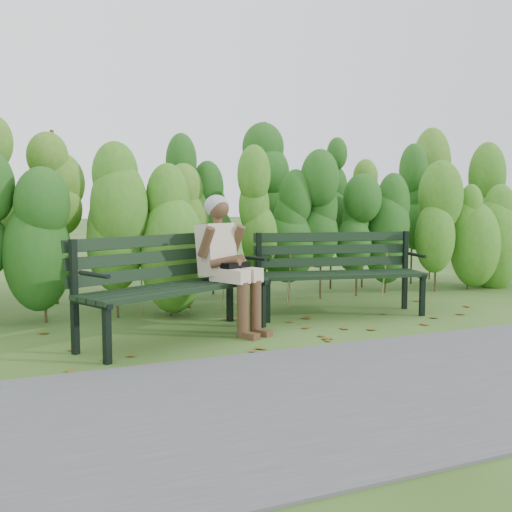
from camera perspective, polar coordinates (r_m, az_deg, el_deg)
name	(u,v)px	position (r m, az deg, el deg)	size (l,w,h in m)	color
ground	(269,328)	(6.47, 1.24, -6.89)	(80.00, 80.00, 0.00)	#2D4A15
footpath	(393,386)	(4.63, 12.96, -11.96)	(60.00, 2.50, 0.01)	#474749
hedge_band	(211,209)	(8.06, -4.30, 4.52)	(11.04, 1.67, 2.42)	#47381E
leaf_litter	(299,328)	(6.47, 4.16, -6.88)	(5.44, 2.22, 0.01)	brown
bench_left	(170,278)	(5.99, -8.18, -2.05)	(2.15, 1.46, 1.03)	black
bench_right	(338,266)	(7.27, 7.77, -0.95)	(2.06, 1.03, 0.99)	black
seated_woman	(226,254)	(6.21, -2.85, 0.19)	(0.67, 0.86, 1.43)	beige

